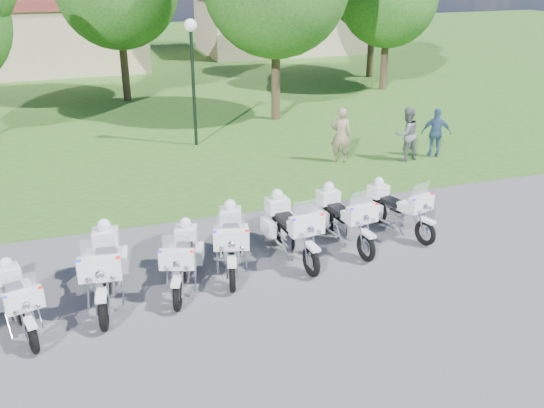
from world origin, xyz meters
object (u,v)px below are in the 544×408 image
object	(u,v)px
motorcycle_1	(18,300)
motorcycle_4	(231,240)
lamp_post	(192,52)
bystander_c	(436,133)
motorcycle_3	(183,259)
bystander_a	(341,135)
motorcycle_7	(398,208)
motorcycle_2	(105,267)
motorcycle_5	(291,228)
bystander_b	(406,134)
motorcycle_6	(344,217)

from	to	relation	value
motorcycle_1	motorcycle_4	world-z (taller)	motorcycle_4
lamp_post	bystander_c	world-z (taller)	lamp_post
lamp_post	motorcycle_3	bearing A→B (deg)	-103.09
motorcycle_3	bystander_a	world-z (taller)	bystander_a
motorcycle_7	bystander_c	world-z (taller)	bystander_c
lamp_post	bystander_c	distance (m)	8.83
motorcycle_2	motorcycle_3	xyz separation A→B (m)	(1.58, 0.06, -0.09)
motorcycle_2	motorcycle_4	xyz separation A→B (m)	(2.74, 0.50, -0.05)
motorcycle_3	bystander_c	size ratio (longest dim) A/B	1.31
motorcycle_2	bystander_a	bearing A→B (deg)	-134.11
motorcycle_7	bystander_a	bearing A→B (deg)	-116.06
lamp_post	bystander_a	xyz separation A→B (m)	(4.19, -3.41, -2.41)
motorcycle_5	bystander_b	bearing A→B (deg)	-143.52
motorcycle_4	bystander_c	size ratio (longest dim) A/B	1.42
motorcycle_1	motorcycle_7	bearing A→B (deg)	175.09
lamp_post	bystander_a	size ratio (longest dim) A/B	2.40
motorcycle_6	motorcycle_7	world-z (taller)	motorcycle_6
motorcycle_4	bystander_c	world-z (taller)	bystander_c
motorcycle_2	lamp_post	size ratio (longest dim) A/B	0.58
motorcycle_5	motorcycle_7	size ratio (longest dim) A/B	1.14
motorcycle_6	bystander_a	xyz separation A→B (m)	(2.45, 5.64, 0.25)
motorcycle_7	motorcycle_2	bearing A→B (deg)	-8.47
motorcycle_4	motorcycle_3	bearing A→B (deg)	34.72
motorcycle_1	bystander_a	world-z (taller)	bystander_a
motorcycle_3	lamp_post	size ratio (longest dim) A/B	0.49
motorcycle_6	bystander_a	world-z (taller)	bystander_a
motorcycle_2	motorcycle_4	bearing A→B (deg)	-162.64
motorcycle_2	motorcycle_5	distance (m)	4.24
motorcycle_4	bystander_b	size ratio (longest dim) A/B	1.32
motorcycle_1	motorcycle_6	size ratio (longest dim) A/B	0.88
lamp_post	bystander_a	bearing A→B (deg)	-39.11
motorcycle_3	lamp_post	distance (m)	10.47
motorcycle_5	motorcycle_7	bearing A→B (deg)	-177.14
motorcycle_1	motorcycle_6	bearing A→B (deg)	175.78
motorcycle_2	lamp_post	bearing A→B (deg)	-104.29
motorcycle_6	lamp_post	bearing A→B (deg)	-85.83
motorcycle_3	motorcycle_7	world-z (taller)	motorcycle_3
motorcycle_5	motorcycle_2	bearing A→B (deg)	3.62
motorcycle_5	bystander_c	distance (m)	8.96
motorcycle_7	lamp_post	size ratio (longest dim) A/B	0.49
motorcycle_2	motorcycle_4	distance (m)	2.79
motorcycle_1	lamp_post	xyz separation A→B (m)	(5.48, 10.46, 2.74)
motorcycle_2	motorcycle_3	bearing A→B (deg)	-170.95
motorcycle_3	bystander_c	xyz separation A→B (m)	(9.81, 5.94, 0.20)
motorcycle_1	bystander_c	world-z (taller)	bystander_c
motorcycle_2	bystander_b	bearing A→B (deg)	-142.61
motorcycle_5	motorcycle_6	xyz separation A→B (m)	(1.42, 0.22, -0.03)
bystander_c	motorcycle_7	bearing A→B (deg)	75.55
motorcycle_1	motorcycle_3	bearing A→B (deg)	175.48
motorcycle_4	bystander_a	size ratio (longest dim) A/B	1.29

